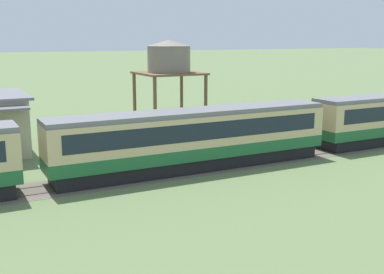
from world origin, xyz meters
TOP-DOWN VIEW (x-y plane):
  - passenger_train at (-30.03, 1.24)m, footprint 103.41×2.94m
  - railway_track at (-29.36, 1.24)m, footprint 167.85×3.60m
  - water_tower at (-28.07, 10.01)m, footprint 4.99×4.99m

SIDE VIEW (x-z plane):
  - railway_track at x=-29.36m, z-range -0.01..0.03m
  - passenger_train at x=-30.03m, z-range 0.22..4.24m
  - water_tower at x=-28.07m, z-range 2.61..11.10m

